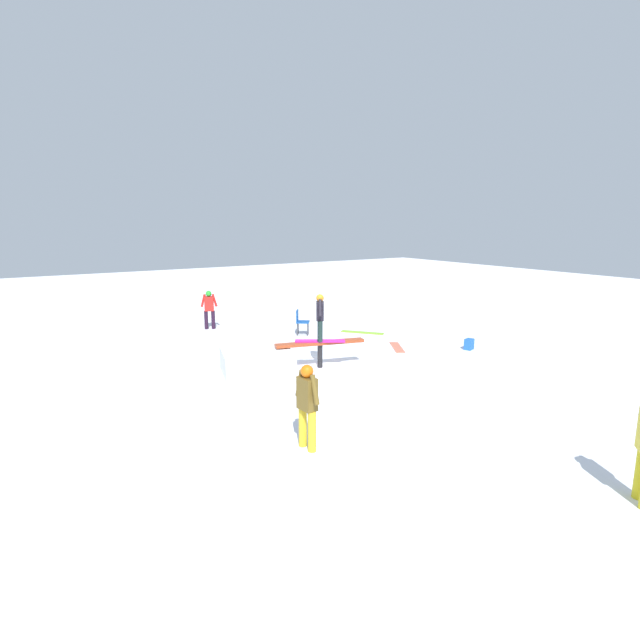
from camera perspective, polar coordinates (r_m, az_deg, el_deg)
name	(u,v)px	position (r m, az deg, el deg)	size (l,w,h in m)	color
ground_plane	(320,367)	(13.85, 0.00, -5.42)	(60.00, 60.00, 0.00)	white
rail_feature	(320,345)	(13.68, 0.00, -2.91)	(2.48, 0.93, 0.73)	black
snow_kicker_ramp	(257,362)	(13.37, -7.21, -4.74)	(1.80, 1.50, 0.62)	white
main_rider_on_rail	(320,319)	(13.52, 0.00, 0.17)	(1.31, 0.96, 1.31)	#D41E9F
bystander_red	(209,308)	(18.96, -12.55, 1.39)	(0.60, 0.32, 1.44)	#281429
bystander_brown	(307,402)	(8.84, -1.48, -9.37)	(0.25, 0.67, 1.55)	gold
loose_snowboard_lime	(362,333)	(18.07, 4.86, -1.43)	(1.56, 0.28, 0.02)	#8ED72D
loose_snowboard_coral	(397,347)	(16.12, 8.80, -3.10)	(1.32, 0.28, 0.02)	#DF6E50
folding_chair	(301,323)	(17.66, -2.14, -0.36)	(0.61, 0.61, 0.88)	#3F3F44
backpack_on_snow	(469,344)	(16.35, 16.66, -2.67)	(0.30, 0.22, 0.34)	blue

